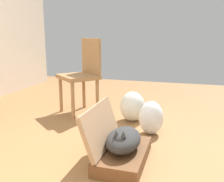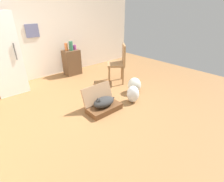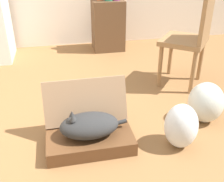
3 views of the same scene
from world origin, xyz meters
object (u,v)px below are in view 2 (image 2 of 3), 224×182
object	(u,v)px
suitcase_base	(104,108)
refrigerator	(3,54)
vase_tall	(66,47)
chair	(119,62)
plastic_bag_clear	(134,85)
side_table	(72,62)
plastic_bag_white	(133,94)
cat	(104,102)
vase_round	(71,46)
vase_short	(74,47)

from	to	relation	value
suitcase_base	refrigerator	size ratio (longest dim) A/B	0.37
vase_tall	chair	bearing A→B (deg)	-61.64
plastic_bag_clear	side_table	xyz separation A→B (m)	(-0.46, 2.04, 0.18)
refrigerator	chair	distance (m)	2.64
suitcase_base	side_table	xyz separation A→B (m)	(0.58, 2.20, 0.30)
suitcase_base	plastic_bag_white	world-z (taller)	plastic_bag_white
cat	chair	size ratio (longest dim) A/B	0.53
refrigerator	side_table	bearing A→B (deg)	1.72
refrigerator	vase_round	world-z (taller)	refrigerator
plastic_bag_white	side_table	bearing A→B (deg)	92.44
cat	plastic_bag_clear	size ratio (longest dim) A/B	1.43
side_table	vase_round	bearing A→B (deg)	-90.00
cat	refrigerator	xyz separation A→B (m)	(-1.08, 2.15, 0.68)
suitcase_base	side_table	world-z (taller)	side_table
suitcase_base	vase_round	size ratio (longest dim) A/B	2.60
cat	refrigerator	bearing A→B (deg)	116.70
side_table	vase_tall	world-z (taller)	vase_tall
vase_round	refrigerator	bearing A→B (deg)	-179.89
suitcase_base	chair	xyz separation A→B (m)	(1.20, 0.86, 0.49)
plastic_bag_clear	chair	bearing A→B (deg)	76.94
plastic_bag_white	plastic_bag_clear	world-z (taller)	plastic_bag_clear
refrigerator	vase_short	world-z (taller)	refrigerator
plastic_bag_white	chair	distance (m)	1.18
plastic_bag_white	vase_short	world-z (taller)	vase_short
vase_short	chair	bearing A→B (deg)	-68.66
suitcase_base	cat	distance (m)	0.14
vase_short	vase_tall	bearing A→B (deg)	166.71
suitcase_base	refrigerator	distance (m)	2.54
vase_tall	vase_round	size ratio (longest dim) A/B	0.82
cat	plastic_bag_clear	xyz separation A→B (m)	(1.04, 0.15, -0.02)
plastic_bag_clear	side_table	distance (m)	2.10
vase_round	chair	world-z (taller)	chair
plastic_bag_white	vase_short	bearing A→B (deg)	89.69
suitcase_base	refrigerator	xyz separation A→B (m)	(-1.09, 2.15, 0.82)
refrigerator	vase_short	bearing A→B (deg)	0.57
cat	vase_tall	world-z (taller)	vase_tall
refrigerator	cat	bearing A→B (deg)	-63.30
cat	chair	distance (m)	1.52
suitcase_base	refrigerator	world-z (taller)	refrigerator
vase_short	vase_round	bearing A→B (deg)	-172.73
cat	chair	xyz separation A→B (m)	(1.20, 0.86, 0.35)
cat	chair	world-z (taller)	chair
cat	side_table	bearing A→B (deg)	75.14
chair	vase_short	bearing A→B (deg)	-119.19
side_table	chair	size ratio (longest dim) A/B	0.72
side_table	vase_tall	distance (m)	0.47
plastic_bag_clear	vase_short	xyz separation A→B (m)	(-0.34, 2.01, 0.60)
suitcase_base	vase_short	distance (m)	2.39
side_table	vase_short	world-z (taller)	vase_short
plastic_bag_clear	side_table	size ratio (longest dim) A/B	0.51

